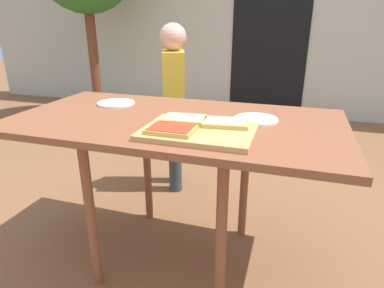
# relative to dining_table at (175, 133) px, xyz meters

# --- Properties ---
(ground_plane) EXTENTS (16.00, 16.00, 0.00)m
(ground_plane) POSITION_rel_dining_table_xyz_m (0.00, 0.00, -0.68)
(ground_plane) COLOR brown
(house_door) EXTENTS (0.90, 0.02, 2.00)m
(house_door) POSITION_rel_dining_table_xyz_m (0.14, 2.91, 0.32)
(house_door) COLOR black
(house_door) RESTS_ON ground
(dining_table) EXTENTS (1.46, 0.77, 0.75)m
(dining_table) POSITION_rel_dining_table_xyz_m (0.00, 0.00, 0.00)
(dining_table) COLOR brown
(dining_table) RESTS_ON ground
(cutting_board) EXTENTS (0.42, 0.31, 0.02)m
(cutting_board) POSITION_rel_dining_table_xyz_m (0.16, -0.17, 0.08)
(cutting_board) COLOR tan
(cutting_board) RESTS_ON dining_table
(pizza_slice_far_right) EXTENTS (0.19, 0.14, 0.02)m
(pizza_slice_far_right) POSITION_rel_dining_table_xyz_m (0.25, -0.09, 0.10)
(pizza_slice_far_right) COLOR gold
(pizza_slice_far_right) RESTS_ON cutting_board
(pizza_slice_far_left) EXTENTS (0.18, 0.13, 0.02)m
(pizza_slice_far_left) POSITION_rel_dining_table_xyz_m (0.08, -0.09, 0.10)
(pizza_slice_far_left) COLOR gold
(pizza_slice_far_left) RESTS_ON cutting_board
(pizza_slice_near_left) EXTENTS (0.18, 0.12, 0.02)m
(pizza_slice_near_left) POSITION_rel_dining_table_xyz_m (0.07, -0.24, 0.10)
(pizza_slice_near_left) COLOR gold
(pizza_slice_near_left) RESTS_ON cutting_board
(plate_white_left) EXTENTS (0.19, 0.19, 0.01)m
(plate_white_left) POSITION_rel_dining_table_xyz_m (-0.38, 0.16, 0.07)
(plate_white_left) COLOR white
(plate_white_left) RESTS_ON dining_table
(plate_white_right) EXTENTS (0.19, 0.19, 0.01)m
(plate_white_right) POSITION_rel_dining_table_xyz_m (0.35, 0.08, 0.07)
(plate_white_right) COLOR white
(plate_white_right) RESTS_ON dining_table
(child_left) EXTENTS (0.22, 0.27, 1.14)m
(child_left) POSITION_rel_dining_table_xyz_m (-0.28, 0.73, -0.02)
(child_left) COLOR #343F45
(child_left) RESTS_ON ground
(garden_hose_coil) EXTENTS (0.40, 0.40, 0.03)m
(garden_hose_coil) POSITION_rel_dining_table_xyz_m (-2.18, 2.44, -0.67)
(garden_hose_coil) COLOR #3D9E7A
(garden_hose_coil) RESTS_ON ground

